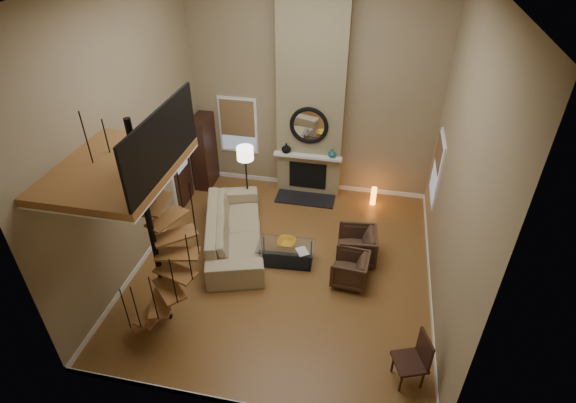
% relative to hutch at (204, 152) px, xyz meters
% --- Properties ---
extents(ground, '(6.00, 6.50, 0.01)m').
position_rel_hutch_xyz_m(ground, '(2.75, -2.84, -0.95)').
color(ground, olive).
rests_on(ground, ground).
extents(back_wall, '(6.00, 0.02, 5.50)m').
position_rel_hutch_xyz_m(back_wall, '(2.75, 0.41, 1.80)').
color(back_wall, '#93815E').
rests_on(back_wall, ground).
extents(front_wall, '(6.00, 0.02, 5.50)m').
position_rel_hutch_xyz_m(front_wall, '(2.75, -6.09, 1.80)').
color(front_wall, '#93815E').
rests_on(front_wall, ground).
extents(left_wall, '(0.02, 6.50, 5.50)m').
position_rel_hutch_xyz_m(left_wall, '(-0.25, -2.84, 1.80)').
color(left_wall, '#93815E').
rests_on(left_wall, ground).
extents(right_wall, '(0.02, 6.50, 5.50)m').
position_rel_hutch_xyz_m(right_wall, '(5.75, -2.84, 1.80)').
color(right_wall, '#93815E').
rests_on(right_wall, ground).
extents(baseboard_back, '(6.00, 0.02, 0.12)m').
position_rel_hutch_xyz_m(baseboard_back, '(2.75, 0.40, -0.89)').
color(baseboard_back, white).
rests_on(baseboard_back, ground).
extents(baseboard_left, '(0.02, 6.50, 0.12)m').
position_rel_hutch_xyz_m(baseboard_left, '(-0.24, -2.84, -0.89)').
color(baseboard_left, white).
rests_on(baseboard_left, ground).
extents(baseboard_right, '(0.02, 6.50, 0.12)m').
position_rel_hutch_xyz_m(baseboard_right, '(5.74, -2.84, -0.89)').
color(baseboard_right, white).
rests_on(baseboard_right, ground).
extents(chimney_breast, '(1.60, 0.38, 5.50)m').
position_rel_hutch_xyz_m(chimney_breast, '(2.75, 0.22, 1.80)').
color(chimney_breast, '#897C59').
rests_on(chimney_breast, ground).
extents(hearth, '(1.50, 0.60, 0.04)m').
position_rel_hutch_xyz_m(hearth, '(2.75, -0.27, -0.93)').
color(hearth, black).
rests_on(hearth, ground).
extents(firebox, '(0.95, 0.02, 0.72)m').
position_rel_hutch_xyz_m(firebox, '(2.75, 0.02, -0.40)').
color(firebox, black).
rests_on(firebox, chimney_breast).
extents(mantel, '(1.70, 0.18, 0.06)m').
position_rel_hutch_xyz_m(mantel, '(2.75, -0.06, 0.20)').
color(mantel, white).
rests_on(mantel, chimney_breast).
extents(mirror_frame, '(0.94, 0.10, 0.94)m').
position_rel_hutch_xyz_m(mirror_frame, '(2.75, 0.00, 1.00)').
color(mirror_frame, black).
rests_on(mirror_frame, chimney_breast).
extents(mirror_disc, '(0.80, 0.01, 0.80)m').
position_rel_hutch_xyz_m(mirror_disc, '(2.75, 0.01, 1.00)').
color(mirror_disc, white).
rests_on(mirror_disc, chimney_breast).
extents(vase_left, '(0.24, 0.24, 0.25)m').
position_rel_hutch_xyz_m(vase_left, '(2.20, -0.02, 0.35)').
color(vase_left, black).
rests_on(vase_left, mantel).
extents(vase_right, '(0.20, 0.20, 0.21)m').
position_rel_hutch_xyz_m(vase_right, '(3.35, -0.02, 0.33)').
color(vase_right, '#175353').
rests_on(vase_right, mantel).
extents(window_back, '(1.02, 0.06, 1.52)m').
position_rel_hutch_xyz_m(window_back, '(0.85, 0.39, 0.67)').
color(window_back, white).
rests_on(window_back, back_wall).
extents(window_right, '(0.06, 1.02, 1.52)m').
position_rel_hutch_xyz_m(window_right, '(5.72, -0.84, 0.68)').
color(window_right, white).
rests_on(window_right, right_wall).
extents(entry_door, '(0.10, 1.05, 2.16)m').
position_rel_hutch_xyz_m(entry_door, '(-0.21, -1.04, 0.10)').
color(entry_door, white).
rests_on(entry_door, ground).
extents(loft, '(1.70, 2.20, 1.09)m').
position_rel_hutch_xyz_m(loft, '(0.70, -4.64, 2.29)').
color(loft, '#966131').
rests_on(loft, left_wall).
extents(spiral_stair, '(1.47, 1.47, 4.06)m').
position_rel_hutch_xyz_m(spiral_stair, '(0.96, -4.63, 0.83)').
color(spiral_stair, black).
rests_on(spiral_stair, ground).
extents(hutch, '(0.41, 0.87, 1.94)m').
position_rel_hutch_xyz_m(hutch, '(0.00, 0.00, 0.00)').
color(hutch, black).
rests_on(hutch, ground).
extents(sofa, '(2.00, 3.18, 0.87)m').
position_rel_hutch_xyz_m(sofa, '(1.49, -2.32, -0.55)').
color(sofa, tan).
rests_on(sofa, ground).
extents(armchair_near, '(0.89, 0.87, 0.74)m').
position_rel_hutch_xyz_m(armchair_near, '(4.28, -2.26, -0.60)').
color(armchair_near, '#442D1F').
rests_on(armchair_near, ground).
extents(armchair_far, '(0.76, 0.74, 0.65)m').
position_rel_hutch_xyz_m(armchair_far, '(4.20, -3.03, -0.60)').
color(armchair_far, '#442D1F').
rests_on(armchair_far, ground).
extents(coffee_table, '(1.25, 0.69, 0.45)m').
position_rel_hutch_xyz_m(coffee_table, '(2.76, -2.69, -0.67)').
color(coffee_table, silver).
rests_on(coffee_table, ground).
extents(bowl, '(0.39, 0.39, 0.10)m').
position_rel_hutch_xyz_m(bowl, '(2.76, -2.64, -0.45)').
color(bowl, gold).
rests_on(bowl, coffee_table).
extents(book, '(0.33, 0.35, 0.03)m').
position_rel_hutch_xyz_m(book, '(3.11, -2.84, -0.49)').
color(book, gray).
rests_on(book, coffee_table).
extents(floor_lamp, '(0.39, 0.39, 1.71)m').
position_rel_hutch_xyz_m(floor_lamp, '(1.41, -0.92, 0.46)').
color(floor_lamp, black).
rests_on(floor_lamp, ground).
extents(accent_lamp, '(0.13, 0.13, 0.48)m').
position_rel_hutch_xyz_m(accent_lamp, '(4.46, -0.12, -0.70)').
color(accent_lamp, orange).
rests_on(accent_lamp, ground).
extents(side_chair, '(0.62, 0.62, 1.00)m').
position_rel_hutch_xyz_m(side_chair, '(5.34, -5.03, -0.42)').
color(side_chair, black).
rests_on(side_chair, ground).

